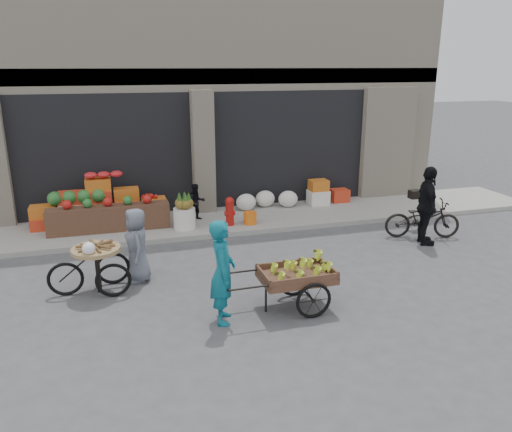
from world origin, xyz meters
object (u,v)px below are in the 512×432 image
object	(u,v)px
fire_hydrant	(230,210)
cyclist	(427,206)
tricycle_cart	(97,262)
seated_person	(196,202)
pineapple_bin	(185,218)
vendor_woman	(223,272)
orange_bucket	(250,218)
vendor_grey	(137,245)
bicycle	(422,219)
banana_cart	(294,273)

from	to	relation	value
fire_hydrant	cyclist	distance (m)	4.56
tricycle_cart	seated_person	bearing A→B (deg)	55.50
pineapple_bin	seated_person	xyz separation A→B (m)	(0.40, 0.60, 0.21)
pineapple_bin	vendor_woman	bearing A→B (deg)	-90.82
seated_person	pineapple_bin	bearing A→B (deg)	-133.69
vendor_woman	cyclist	size ratio (longest dim) A/B	0.94
orange_bucket	vendor_grey	bearing A→B (deg)	-139.95
vendor_woman	cyclist	xyz separation A→B (m)	(5.13, 2.19, 0.05)
cyclist	seated_person	bearing A→B (deg)	76.54
pineapple_bin	seated_person	distance (m)	0.75
seated_person	cyclist	distance (m)	5.49
orange_bucket	vendor_grey	world-z (taller)	vendor_grey
tricycle_cart	bicycle	bearing A→B (deg)	7.64
orange_bucket	bicycle	size ratio (longest dim) A/B	0.19
seated_person	tricycle_cart	bearing A→B (deg)	-134.76
orange_bucket	pineapple_bin	bearing A→B (deg)	176.42
bicycle	orange_bucket	bearing A→B (deg)	82.39
fire_hydrant	vendor_woman	bearing A→B (deg)	-104.80
pineapple_bin	cyclist	xyz separation A→B (m)	(5.07, -2.26, 0.52)
vendor_woman	orange_bucket	bearing A→B (deg)	-8.40
vendor_woman	vendor_grey	distance (m)	2.29
pineapple_bin	bicycle	bearing A→B (deg)	-19.48
bicycle	fire_hydrant	bearing A→B (deg)	84.55
fire_hydrant	cyclist	size ratio (longest dim) A/B	0.40
vendor_grey	orange_bucket	bearing A→B (deg)	124.75
pineapple_bin	tricycle_cart	xyz separation A→B (m)	(-1.96, -2.80, 0.20)
banana_cart	bicycle	world-z (taller)	bicycle
vendor_woman	bicycle	size ratio (longest dim) A/B	0.97
seated_person	bicycle	bearing A→B (deg)	-36.84
orange_bucket	bicycle	bearing A→B (deg)	-25.68
bicycle	pineapple_bin	bearing A→B (deg)	88.58
banana_cart	vendor_woman	bearing A→B (deg)	-175.84
fire_hydrant	vendor_woman	distance (m)	4.57
cyclist	fire_hydrant	bearing A→B (deg)	78.92
vendor_grey	tricycle_cart	bearing A→B (deg)	-71.84
seated_person	banana_cart	xyz separation A→B (m)	(0.75, -4.95, 0.03)
orange_bucket	cyclist	world-z (taller)	cyclist
pineapple_bin	fire_hydrant	size ratio (longest dim) A/B	0.73
vendor_grey	pineapple_bin	bearing A→B (deg)	148.17
seated_person	orange_bucket	bearing A→B (deg)	-40.26
orange_bucket	tricycle_cart	bearing A→B (deg)	-142.81
orange_bucket	tricycle_cart	size ratio (longest dim) A/B	0.23
bicycle	tricycle_cart	bearing A→B (deg)	115.44
orange_bucket	seated_person	bearing A→B (deg)	149.74
pineapple_bin	orange_bucket	size ratio (longest dim) A/B	1.62
banana_cart	vendor_grey	xyz separation A→B (m)	(-2.39, 1.86, 0.08)
bicycle	vendor_woman	bearing A→B (deg)	133.96
tricycle_cart	bicycle	xyz separation A→B (m)	(7.23, 0.94, -0.11)
seated_person	vendor_woman	bearing A→B (deg)	-105.24
orange_bucket	bicycle	world-z (taller)	bicycle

